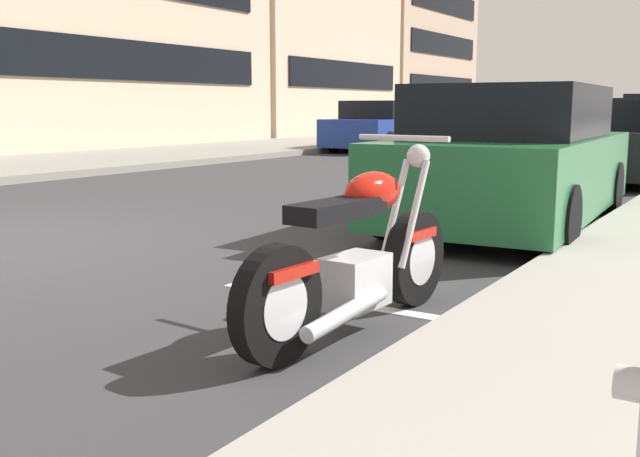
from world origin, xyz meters
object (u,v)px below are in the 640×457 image
object	(u,v)px
parked_car_behind_motorcycle	(513,160)
car_opposite_curb	(382,127)
parked_car_at_intersection	(627,143)
parked_motorcycle	(358,258)

from	to	relation	value
parked_car_behind_motorcycle	car_opposite_curb	world-z (taller)	parked_car_behind_motorcycle
parked_car_at_intersection	parked_motorcycle	bearing A→B (deg)	-174.54
parked_motorcycle	parked_car_behind_motorcycle	xyz separation A→B (m)	(4.18, 0.44, 0.29)
parked_car_at_intersection	car_opposite_curb	xyz separation A→B (m)	(5.50, 7.64, 0.03)
parked_car_behind_motorcycle	car_opposite_curb	xyz separation A→B (m)	(11.46, 7.49, -0.04)
parked_motorcycle	parked_car_at_intersection	xyz separation A→B (m)	(10.15, 0.29, 0.23)
parked_motorcycle	car_opposite_curb	size ratio (longest dim) A/B	0.45
parked_car_behind_motorcycle	parked_car_at_intersection	distance (m)	5.97
parked_car_behind_motorcycle	car_opposite_curb	bearing A→B (deg)	30.21
parked_car_behind_motorcycle	parked_motorcycle	bearing A→B (deg)	-177.01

